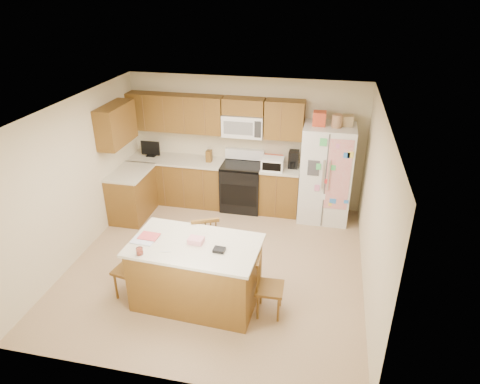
% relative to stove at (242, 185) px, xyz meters
% --- Properties ---
extents(ground, '(4.50, 4.50, 0.00)m').
position_rel_stove_xyz_m(ground, '(0.00, -1.94, -0.47)').
color(ground, '#937C58').
rests_on(ground, ground).
extents(room_shell, '(4.60, 4.60, 2.52)m').
position_rel_stove_xyz_m(room_shell, '(0.00, -1.94, 0.97)').
color(room_shell, beige).
rests_on(room_shell, ground).
extents(cabinetry, '(3.36, 1.56, 2.15)m').
position_rel_stove_xyz_m(cabinetry, '(-0.98, -0.15, 0.44)').
color(cabinetry, brown).
rests_on(cabinetry, ground).
extents(stove, '(0.76, 0.65, 1.13)m').
position_rel_stove_xyz_m(stove, '(0.00, 0.00, 0.00)').
color(stove, black).
rests_on(stove, ground).
extents(refrigerator, '(0.90, 0.79, 2.04)m').
position_rel_stove_xyz_m(refrigerator, '(1.57, -0.06, 0.45)').
color(refrigerator, white).
rests_on(refrigerator, ground).
extents(island, '(1.77, 1.09, 1.03)m').
position_rel_stove_xyz_m(island, '(-0.05, -2.83, 0.00)').
color(island, brown).
rests_on(island, ground).
extents(windsor_chair_left, '(0.45, 0.47, 0.94)m').
position_rel_stove_xyz_m(windsor_chair_left, '(-0.98, -2.90, -0.03)').
color(windsor_chair_left, brown).
rests_on(windsor_chair_left, ground).
extents(windsor_chair_back, '(0.55, 0.54, 0.99)m').
position_rel_stove_xyz_m(windsor_chair_back, '(-0.13, -2.13, -0.01)').
color(windsor_chair_back, brown).
rests_on(windsor_chair_back, ground).
extents(windsor_chair_right, '(0.37, 0.39, 0.88)m').
position_rel_stove_xyz_m(windsor_chair_right, '(0.95, -2.86, -0.06)').
color(windsor_chair_right, brown).
rests_on(windsor_chair_right, ground).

